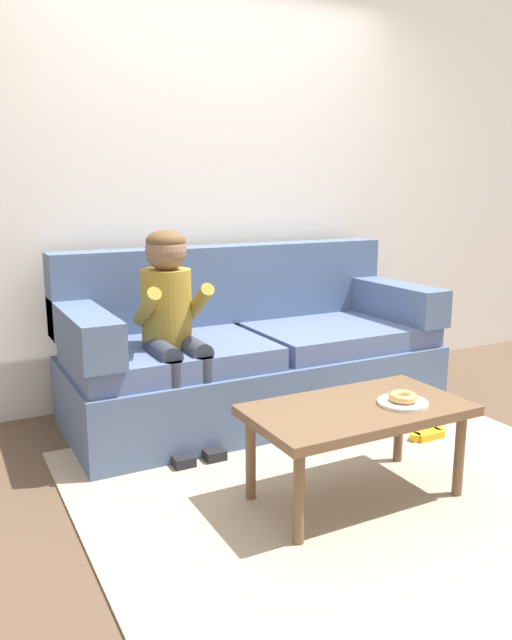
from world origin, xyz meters
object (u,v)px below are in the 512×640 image
object	(u,v)px
coffee_table	(357,417)
toy_controller	(428,435)
donut	(403,397)
person_child	(172,316)
couch	(251,355)

from	to	relation	value
coffee_table	toy_controller	size ratio (longest dim) A/B	4.07
coffee_table	toy_controller	xyz separation A→B (m)	(0.72, 0.34, -0.35)
coffee_table	donut	distance (m)	0.21
person_child	toy_controller	xyz separation A→B (m)	(1.19, -0.61, -0.65)
couch	toy_controller	bearing A→B (deg)	-52.37
couch	toy_controller	xyz separation A→B (m)	(0.63, -0.82, -0.32)
couch	toy_controller	world-z (taller)	couch
coffee_table	donut	bearing A→B (deg)	-22.27
coffee_table	person_child	bearing A→B (deg)	116.03
donut	coffee_table	bearing A→B (deg)	157.73
couch	coffee_table	size ratio (longest dim) A/B	2.32
person_child	toy_controller	distance (m)	1.48
couch	person_child	distance (m)	0.68
coffee_table	toy_controller	distance (m)	0.87
coffee_table	person_child	size ratio (longest dim) A/B	0.83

